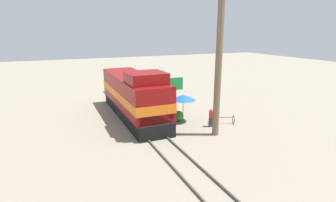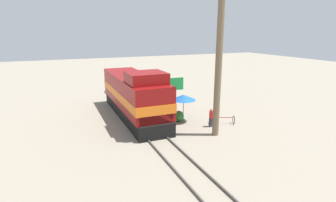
{
  "view_description": "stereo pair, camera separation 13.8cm",
  "coord_description": "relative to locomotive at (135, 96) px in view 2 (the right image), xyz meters",
  "views": [
    {
      "loc": [
        -6.38,
        -18.01,
        7.57
      ],
      "look_at": [
        1.2,
        -0.81,
        2.55
      ],
      "focal_mm": 28.0,
      "sensor_mm": 36.0,
      "label": 1
    },
    {
      "loc": [
        -6.25,
        -18.06,
        7.57
      ],
      "look_at": [
        1.2,
        -0.81,
        2.55
      ],
      "focal_mm": 28.0,
      "sensor_mm": 36.0,
      "label": 2
    }
  ],
  "objects": [
    {
      "name": "rail_far",
      "position": [
        0.72,
        -3.93,
        -1.93
      ],
      "size": [
        0.08,
        30.89,
        0.15
      ],
      "primitive_type": "cube",
      "color": "#4C4742",
      "rests_on": "ground_plane"
    },
    {
      "name": "ground_plane",
      "position": [
        0.0,
        -3.93,
        -2.01
      ],
      "size": [
        120.0,
        120.0,
        0.0
      ],
      "primitive_type": "plane",
      "color": "gray"
    },
    {
      "name": "vendor_umbrella",
      "position": [
        3.5,
        -2.73,
        0.13
      ],
      "size": [
        2.07,
        2.07,
        2.37
      ],
      "color": "#4C4C4C",
      "rests_on": "ground_plane"
    },
    {
      "name": "utility_pole",
      "position": [
        4.35,
        -6.46,
        3.83
      ],
      "size": [
        1.8,
        0.48,
        11.6
      ],
      "color": "#726047",
      "rests_on": "ground_plane"
    },
    {
      "name": "shrub_cluster",
      "position": [
        3.11,
        -2.61,
        -1.54
      ],
      "size": [
        0.94,
        0.94,
        0.94
      ],
      "primitive_type": "sphere",
      "color": "#2D722D",
      "rests_on": "ground_plane"
    },
    {
      "name": "locomotive",
      "position": [
        0.0,
        0.0,
        0.0
      ],
      "size": [
        3.08,
        12.13,
        4.58
      ],
      "color": "black",
      "rests_on": "ground_plane"
    },
    {
      "name": "rail_near",
      "position": [
        -0.72,
        -3.93,
        -1.93
      ],
      "size": [
        0.08,
        30.89,
        0.15
      ],
      "primitive_type": "cube",
      "color": "#4C4742",
      "rests_on": "ground_plane"
    },
    {
      "name": "person_bystander",
      "position": [
        4.98,
        -4.85,
        -1.17
      ],
      "size": [
        0.34,
        0.34,
        1.57
      ],
      "color": "#2D3347",
      "rests_on": "ground_plane"
    },
    {
      "name": "billboard_sign",
      "position": [
        4.29,
        0.8,
        0.36
      ],
      "size": [
        1.87,
        0.12,
        3.2
      ],
      "color": "#595959",
      "rests_on": "ground_plane"
    },
    {
      "name": "bicycle",
      "position": [
        6.26,
        -4.63,
        -1.64
      ],
      "size": [
        2.03,
        1.45,
        0.71
      ],
      "rotation": [
        0.0,
        0.0,
        -2.01
      ],
      "color": "black",
      "rests_on": "ground_plane"
    }
  ]
}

